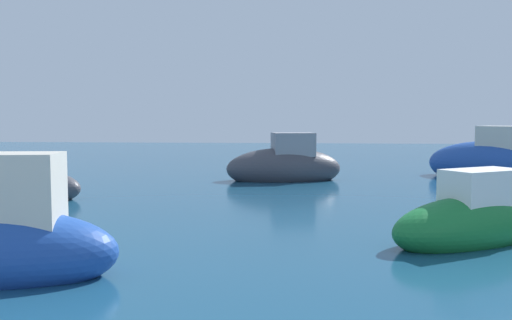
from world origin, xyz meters
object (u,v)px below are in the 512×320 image
object	(u,v)px
moored_boat_0	(472,221)
moored_boat_6	(21,187)
moored_boat_1	(491,163)
moored_boat_4	(285,166)

from	to	relation	value
moored_boat_0	moored_boat_6	bearing A→B (deg)	-55.22
moored_boat_1	moored_boat_4	xyz separation A→B (m)	(-6.70, -1.03, -0.05)
moored_boat_4	moored_boat_6	distance (m)	7.84
moored_boat_4	moored_boat_1	bearing A→B (deg)	176.49
moored_boat_1	moored_boat_6	world-z (taller)	moored_boat_1
moored_boat_1	moored_boat_4	bearing A→B (deg)	52.05
moored_boat_6	moored_boat_4	bearing A→B (deg)	43.80
moored_boat_6	moored_boat_0	bearing A→B (deg)	-14.42
moored_boat_0	moored_boat_1	xyz separation A→B (m)	(3.39, 9.68, 0.15)
moored_boat_0	moored_boat_6	world-z (taller)	moored_boat_0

